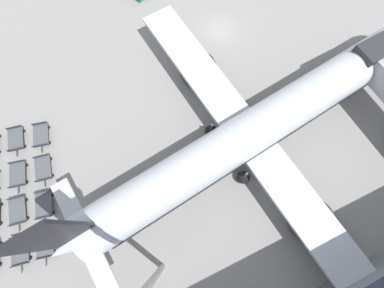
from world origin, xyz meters
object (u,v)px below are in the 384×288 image
at_px(baggage_dolly_row_mid_b_col_d, 20,250).
at_px(baggage_dolly_row_far_col_c, 44,205).
at_px(baggage_dolly_row_mid_b_col_a, 16,139).
at_px(baggage_dolly_row_mid_b_col_b, 18,174).
at_px(baggage_dolly_row_mid_b_col_c, 18,211).
at_px(baggage_dolly_row_far_col_b, 43,168).
at_px(airplane, 258,128).
at_px(baggage_dolly_row_far_col_a, 41,135).
at_px(baggage_dolly_row_far_col_d, 45,243).

bearing_deg(baggage_dolly_row_mid_b_col_d, baggage_dolly_row_far_col_c, 135.93).
xyz_separation_m(baggage_dolly_row_mid_b_col_a, baggage_dolly_row_mid_b_col_b, (3.95, -0.68, 0.00)).
relative_size(baggage_dolly_row_mid_b_col_c, baggage_dolly_row_far_col_b, 1.00).
bearing_deg(baggage_dolly_row_mid_b_col_a, baggage_dolly_row_mid_b_col_b, -9.81).
bearing_deg(baggage_dolly_row_far_col_c, baggage_dolly_row_mid_b_col_a, -173.08).
bearing_deg(baggage_dolly_row_mid_b_col_b, baggage_dolly_row_mid_b_col_d, -11.14).
bearing_deg(baggage_dolly_row_mid_b_col_a, baggage_dolly_row_mid_b_col_c, -11.36).
bearing_deg(baggage_dolly_row_mid_b_col_b, baggage_dolly_row_far_col_b, 79.70).
bearing_deg(baggage_dolly_row_mid_b_col_c, baggage_dolly_row_far_col_c, 78.60).
height_order(baggage_dolly_row_mid_b_col_a, baggage_dolly_row_mid_b_col_b, same).
xyz_separation_m(baggage_dolly_row_far_col_b, baggage_dolly_row_far_col_c, (3.68, -0.88, 0.00)).
bearing_deg(airplane, baggage_dolly_row_far_col_c, -96.49).
distance_m(baggage_dolly_row_mid_b_col_c, baggage_dolly_row_far_col_c, 2.56).
height_order(baggage_dolly_row_mid_b_col_d, baggage_dolly_row_far_col_a, same).
bearing_deg(baggage_dolly_row_mid_b_col_d, baggage_dolly_row_far_col_b, 149.89).
relative_size(airplane, baggage_dolly_row_mid_b_col_a, 12.64).
height_order(baggage_dolly_row_far_col_a, baggage_dolly_row_far_col_c, same).
bearing_deg(baggage_dolly_row_mid_b_col_d, baggage_dolly_row_mid_b_col_b, 168.86).
height_order(baggage_dolly_row_mid_b_col_d, baggage_dolly_row_far_col_c, same).
xyz_separation_m(baggage_dolly_row_far_col_a, baggage_dolly_row_far_col_d, (11.00, -2.41, 0.00)).
bearing_deg(baggage_dolly_row_mid_b_col_b, airplane, 74.41).
height_order(baggage_dolly_row_far_col_a, baggage_dolly_row_far_col_d, same).
relative_size(baggage_dolly_row_far_col_b, baggage_dolly_row_far_col_d, 1.00).
relative_size(baggage_dolly_row_mid_b_col_a, baggage_dolly_row_mid_b_col_d, 1.00).
relative_size(baggage_dolly_row_far_col_a, baggage_dolly_row_far_col_b, 1.00).
height_order(airplane, baggage_dolly_row_mid_b_col_d, airplane).
height_order(baggage_dolly_row_mid_b_col_b, baggage_dolly_row_mid_b_col_d, same).
distance_m(baggage_dolly_row_far_col_b, baggage_dolly_row_far_col_d, 7.47).
bearing_deg(airplane, baggage_dolly_row_mid_b_col_d, -88.44).
bearing_deg(baggage_dolly_row_mid_b_col_a, baggage_dolly_row_far_col_a, 75.01).
relative_size(baggage_dolly_row_far_col_c, baggage_dolly_row_far_col_d, 1.00).
relative_size(baggage_dolly_row_mid_b_col_b, baggage_dolly_row_far_col_b, 1.00).
relative_size(baggage_dolly_row_mid_b_col_c, baggage_dolly_row_far_col_c, 1.00).
height_order(baggage_dolly_row_mid_b_col_c, baggage_dolly_row_far_col_c, same).
xyz_separation_m(airplane, baggage_dolly_row_mid_b_col_b, (-6.67, -23.92, -2.90)).
distance_m(baggage_dolly_row_mid_b_col_b, baggage_dolly_row_far_col_a, 4.62).
bearing_deg(baggage_dolly_row_far_col_c, airplane, 83.51).
height_order(airplane, baggage_dolly_row_far_col_d, airplane).
relative_size(baggage_dolly_row_mid_b_col_a, baggage_dolly_row_mid_b_col_b, 1.00).
distance_m(baggage_dolly_row_mid_b_col_a, baggage_dolly_row_mid_b_col_d, 11.52).
relative_size(baggage_dolly_row_mid_b_col_d, baggage_dolly_row_far_col_c, 1.00).
bearing_deg(baggage_dolly_row_mid_b_col_a, baggage_dolly_row_far_col_c, 6.92).
bearing_deg(baggage_dolly_row_far_col_a, baggage_dolly_row_mid_b_col_c, -30.82).
height_order(baggage_dolly_row_mid_b_col_b, baggage_dolly_row_mid_b_col_c, same).
xyz_separation_m(airplane, baggage_dolly_row_mid_b_col_a, (-10.63, -23.23, -2.90)).
xyz_separation_m(baggage_dolly_row_mid_b_col_d, baggage_dolly_row_far_col_b, (-6.90, 4.00, 0.00)).
bearing_deg(baggage_dolly_row_mid_b_col_c, baggage_dolly_row_far_col_d, 22.62).
height_order(airplane, baggage_dolly_row_far_col_a, airplane).
bearing_deg(baggage_dolly_row_mid_b_col_b, baggage_dolly_row_mid_b_col_a, 170.19).
xyz_separation_m(baggage_dolly_row_mid_b_col_a, baggage_dolly_row_far_col_d, (11.70, 0.19, 0.00)).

